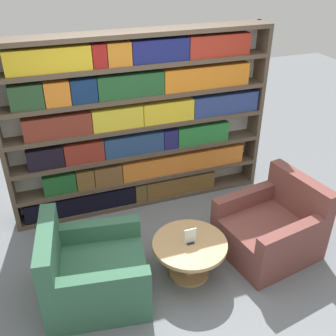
# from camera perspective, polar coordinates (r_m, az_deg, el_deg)

# --- Properties ---
(ground_plane) EXTENTS (14.00, 14.00, 0.00)m
(ground_plane) POSITION_cam_1_polar(r_m,az_deg,el_deg) (4.03, 2.61, -15.98)
(ground_plane) COLOR slate
(bookshelf) EXTENTS (3.08, 0.30, 2.10)m
(bookshelf) POSITION_cam_1_polar(r_m,az_deg,el_deg) (4.60, -4.29, 6.34)
(bookshelf) COLOR silver
(bookshelf) RESTS_ON ground_plane
(armchair_left) EXTENTS (1.01, 0.95, 0.81)m
(armchair_left) POSITION_cam_1_polar(r_m,az_deg,el_deg) (3.77, -11.00, -14.80)
(armchair_left) COLOR #336047
(armchair_left) RESTS_ON ground_plane
(armchair_right) EXTENTS (1.03, 0.97, 0.81)m
(armchair_right) POSITION_cam_1_polar(r_m,az_deg,el_deg) (4.32, 14.75, -8.55)
(armchair_right) COLOR brown
(armchair_right) RESTS_ON ground_plane
(coffee_table) EXTENTS (0.72, 0.72, 0.40)m
(coffee_table) POSITION_cam_1_polar(r_m,az_deg,el_deg) (3.90, 3.15, -12.02)
(coffee_table) COLOR tan
(coffee_table) RESTS_ON ground_plane
(table_sign) EXTENTS (0.12, 0.06, 0.16)m
(table_sign) POSITION_cam_1_polar(r_m,az_deg,el_deg) (3.78, 3.23, -9.97)
(table_sign) COLOR black
(table_sign) RESTS_ON coffee_table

